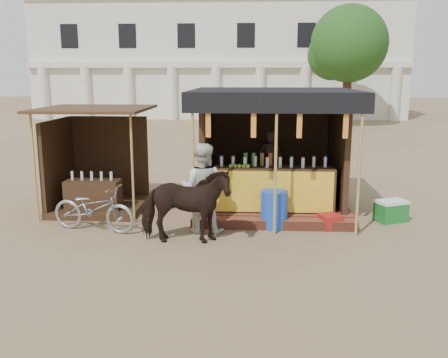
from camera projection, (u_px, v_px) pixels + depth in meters
name	position (u px, v px, depth m)	size (l,w,h in m)	color
ground	(218.00, 262.00, 8.44)	(120.00, 120.00, 0.00)	#846B4C
main_stall	(272.00, 167.00, 11.45)	(3.60, 3.61, 2.78)	brown
secondary_stall	(92.00, 173.00, 11.61)	(2.40, 2.40, 2.38)	#3A2615
cow	(185.00, 206.00, 9.23)	(0.78, 1.71, 1.44)	black
motorbike	(94.00, 208.00, 10.03)	(0.63, 1.79, 0.94)	#9897A0
bystander	(202.00, 188.00, 9.88)	(0.88, 0.68, 1.80)	silver
blue_barrel	(274.00, 209.00, 10.26)	(0.55, 0.55, 0.78)	blue
red_crate	(330.00, 222.00, 10.24)	(0.39, 0.43, 0.29)	maroon
cooler	(391.00, 211.00, 10.73)	(0.76, 0.66, 0.46)	#186E25
background_building	(219.00, 62.00, 36.97)	(26.00, 7.45, 8.18)	silver
tree	(345.00, 47.00, 28.77)	(4.50, 4.40, 7.00)	#382314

